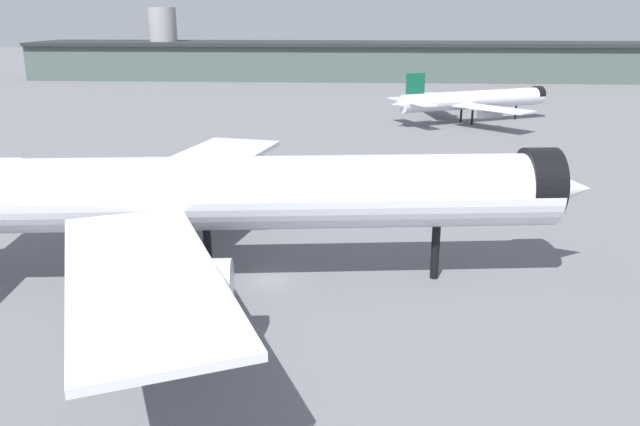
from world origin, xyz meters
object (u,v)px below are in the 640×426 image
object	(u,v)px
airliner_near_gate	(228,195)
traffic_cone_wingtip	(457,203)
airliner_far_taxiway	(473,100)
service_truck_front	(153,173)

from	to	relation	value
airliner_near_gate	traffic_cone_wingtip	distance (m)	36.32
airliner_near_gate	airliner_far_taxiway	bearing A→B (deg)	61.98
airliner_near_gate	service_truck_front	bearing A→B (deg)	111.49
airliner_near_gate	traffic_cone_wingtip	bearing A→B (deg)	40.83
service_truck_front	traffic_cone_wingtip	bearing A→B (deg)	-21.24
airliner_near_gate	airliner_far_taxiway	xyz separation A→B (m)	(48.07, 87.11, -3.20)
service_truck_front	traffic_cone_wingtip	world-z (taller)	service_truck_front
airliner_near_gate	traffic_cone_wingtip	world-z (taller)	airliner_near_gate
airliner_far_taxiway	service_truck_front	size ratio (longest dim) A/B	7.25
airliner_near_gate	airliner_far_taxiway	size ratio (longest dim) A/B	1.60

